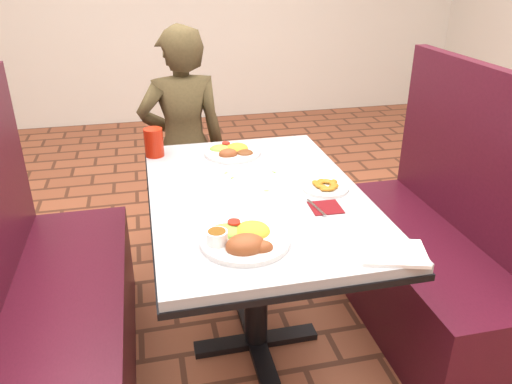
# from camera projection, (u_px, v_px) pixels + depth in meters

# --- Properties ---
(dining_table) EXTENTS (0.81, 1.21, 0.75)m
(dining_table) POSITION_uv_depth(u_px,v_px,m) (256.00, 214.00, 1.95)
(dining_table) COLOR #ACAEB1
(dining_table) RESTS_ON ground
(booth_bench_left) EXTENTS (0.47, 1.20, 1.17)m
(booth_bench_left) POSITION_uv_depth(u_px,v_px,m) (55.00, 310.00, 1.93)
(booth_bench_left) COLOR #4B1120
(booth_bench_left) RESTS_ON ground
(booth_bench_right) EXTENTS (0.47, 1.20, 1.17)m
(booth_bench_right) POSITION_uv_depth(u_px,v_px,m) (428.00, 259.00, 2.25)
(booth_bench_right) COLOR #4B1120
(booth_bench_right) RESTS_ON ground
(diner_person) EXTENTS (0.49, 0.35, 1.27)m
(diner_person) POSITION_uv_depth(u_px,v_px,m) (184.00, 146.00, 2.69)
(diner_person) COLOR brown
(diner_person) RESTS_ON ground
(near_dinner_plate) EXTENTS (0.28, 0.28, 0.09)m
(near_dinner_plate) POSITION_uv_depth(u_px,v_px,m) (243.00, 235.00, 1.55)
(near_dinner_plate) COLOR white
(near_dinner_plate) RESTS_ON dining_table
(far_dinner_plate) EXTENTS (0.25, 0.25, 0.06)m
(far_dinner_plate) POSITION_uv_depth(u_px,v_px,m) (232.00, 149.00, 2.27)
(far_dinner_plate) COLOR white
(far_dinner_plate) RESTS_ON dining_table
(plantain_plate) EXTENTS (0.18, 0.18, 0.03)m
(plantain_plate) POSITION_uv_depth(u_px,v_px,m) (325.00, 186.00, 1.93)
(plantain_plate) COLOR white
(plantain_plate) RESTS_ON dining_table
(maroon_napkin) EXTENTS (0.11, 0.11, 0.00)m
(maroon_napkin) POSITION_uv_depth(u_px,v_px,m) (326.00, 207.00, 1.79)
(maroon_napkin) COLOR #620E12
(maroon_napkin) RESTS_ON dining_table
(spoon_utensil) EXTENTS (0.03, 0.14, 0.00)m
(spoon_utensil) POSITION_uv_depth(u_px,v_px,m) (316.00, 208.00, 1.78)
(spoon_utensil) COLOR silver
(spoon_utensil) RESTS_ON dining_table
(red_tumbler) EXTENTS (0.08, 0.08, 0.13)m
(red_tumbler) POSITION_uv_depth(u_px,v_px,m) (154.00, 142.00, 2.23)
(red_tumbler) COLOR #B01D0B
(red_tumbler) RESTS_ON dining_table
(paper_napkin) EXTENTS (0.23, 0.20, 0.01)m
(paper_napkin) POSITION_uv_depth(u_px,v_px,m) (393.00, 253.00, 1.51)
(paper_napkin) COLOR white
(paper_napkin) RESTS_ON dining_table
(knife_utensil) EXTENTS (0.05, 0.16, 0.00)m
(knife_utensil) POSITION_uv_depth(u_px,v_px,m) (268.00, 238.00, 1.58)
(knife_utensil) COLOR silver
(knife_utensil) RESTS_ON dining_table
(fork_utensil) EXTENTS (0.09, 0.12, 0.00)m
(fork_utensil) POSITION_uv_depth(u_px,v_px,m) (251.00, 247.00, 1.53)
(fork_utensil) COLOR silver
(fork_utensil) RESTS_ON dining_table
(lettuce_shreds) EXTENTS (0.28, 0.32, 0.00)m
(lettuce_shreds) POSITION_uv_depth(u_px,v_px,m) (262.00, 184.00, 1.97)
(lettuce_shreds) COLOR #87C64F
(lettuce_shreds) RESTS_ON dining_table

